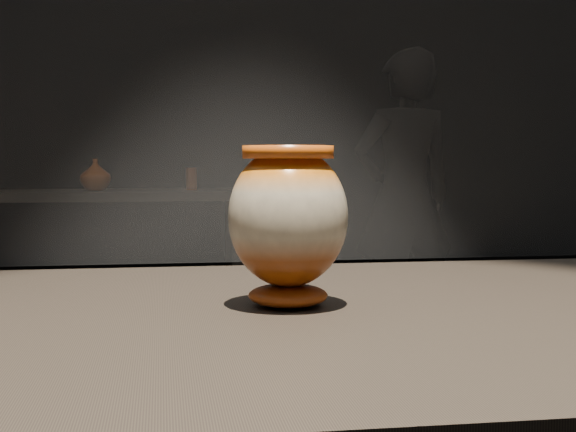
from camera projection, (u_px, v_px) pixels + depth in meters
name	position (u px, v px, depth m)	size (l,w,h in m)	color
main_vase	(288.00, 219.00, 0.93)	(0.15, 0.15, 0.19)	#82350B
back_shelf	(85.00, 237.00, 4.50)	(2.00, 0.60, 0.90)	black
back_vase_mid	(95.00, 175.00, 4.49)	(0.17, 0.17, 0.18)	#82350B
back_vase_right	(191.00, 179.00, 4.55)	(0.06, 0.06, 0.13)	#A04217
visitor	(404.00, 198.00, 4.62)	(0.62, 0.41, 1.70)	black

